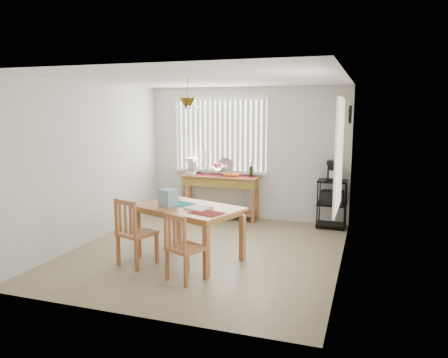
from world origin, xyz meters
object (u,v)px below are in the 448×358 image
(sideboard, at_px, (221,187))
(wire_cart, at_px, (332,199))
(dining_table, at_px, (189,213))
(chair_left, at_px, (135,233))
(chair_right, at_px, (184,248))
(cart_items, at_px, (333,171))

(sideboard, relative_size, wire_cart, 1.72)
(dining_table, xyz_separation_m, chair_left, (-0.61, -0.50, -0.22))
(dining_table, relative_size, chair_right, 1.89)
(chair_left, xyz_separation_m, chair_right, (0.88, -0.30, -0.03))
(chair_right, bearing_deg, cart_items, 64.19)
(cart_items, bearing_deg, dining_table, -127.15)
(sideboard, bearing_deg, cart_items, -0.12)
(sideboard, xyz_separation_m, cart_items, (2.17, -0.00, 0.41))
(sideboard, height_order, cart_items, cart_items)
(wire_cart, distance_m, dining_table, 3.00)
(wire_cart, xyz_separation_m, dining_table, (-1.82, -2.39, 0.15))
(sideboard, height_order, chair_right, chair_right)
(sideboard, bearing_deg, dining_table, -81.73)
(dining_table, relative_size, chair_left, 1.76)
(cart_items, relative_size, chair_left, 0.38)
(chair_left, bearing_deg, chair_right, -18.84)
(chair_right, bearing_deg, dining_table, 108.71)
(wire_cart, height_order, dining_table, wire_cart)
(cart_items, relative_size, chair_right, 0.41)
(wire_cart, bearing_deg, chair_right, -115.87)
(sideboard, height_order, wire_cart, wire_cart)
(cart_items, bearing_deg, chair_left, -129.94)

